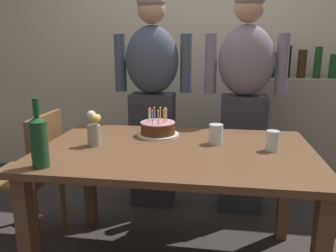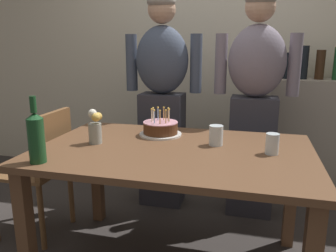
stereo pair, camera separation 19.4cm
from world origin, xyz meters
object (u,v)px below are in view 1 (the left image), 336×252
at_px(wine_bottle, 39,140).
at_px(water_glass_near, 216,134).
at_px(birthday_cake, 158,129).
at_px(water_glass_far, 272,141).
at_px(flower_vase, 94,129).
at_px(person_man_bearded, 152,100).
at_px(dining_chair, 34,168).
at_px(person_woman_cardigan, 244,102).

bearing_deg(wine_bottle, water_glass_near, 32.14).
distance_m(birthday_cake, water_glass_far, 0.70).
height_order(wine_bottle, flower_vase, wine_bottle).
relative_size(water_glass_far, wine_bottle, 0.34).
height_order(wine_bottle, person_man_bearded, person_man_bearded).
height_order(birthday_cake, dining_chair, birthday_cake).
bearing_deg(water_glass_far, dining_chair, 175.89).
xyz_separation_m(flower_vase, person_woman_cardigan, (0.88, 0.83, 0.04)).
bearing_deg(person_man_bearded, water_glass_far, 135.95).
relative_size(birthday_cake, person_woman_cardigan, 0.16).
bearing_deg(person_woman_cardigan, wine_bottle, 50.11).
bearing_deg(person_woman_cardigan, person_man_bearded, 0.00).
xyz_separation_m(water_glass_far, dining_chair, (-1.46, 0.10, -0.28)).
xyz_separation_m(person_man_bearded, dining_chair, (-0.65, -0.68, -0.36)).
relative_size(birthday_cake, water_glass_far, 2.42).
bearing_deg(person_man_bearded, water_glass_near, 126.11).
height_order(person_man_bearded, person_woman_cardigan, same).
bearing_deg(person_man_bearded, flower_vase, 78.54).
height_order(birthday_cake, flower_vase, flower_vase).
height_order(water_glass_far, dining_chair, dining_chair).
height_order(water_glass_near, person_man_bearded, person_man_bearded).
height_order(flower_vase, dining_chair, flower_vase).
height_order(birthday_cake, person_woman_cardigan, person_woman_cardigan).
bearing_deg(flower_vase, water_glass_far, 2.97).
height_order(water_glass_near, dining_chair, dining_chair).
bearing_deg(flower_vase, water_glass_near, 11.48).
relative_size(water_glass_near, water_glass_far, 1.04).
relative_size(flower_vase, person_man_bearded, 0.12).
bearing_deg(wine_bottle, person_woman_cardigan, 50.11).
height_order(water_glass_near, water_glass_far, water_glass_near).
relative_size(wine_bottle, dining_chair, 0.37).
bearing_deg(birthday_cake, water_glass_far, -17.96).
bearing_deg(dining_chair, person_woman_cardigan, 116.47).
bearing_deg(person_woman_cardigan, water_glass_far, 97.33).
relative_size(water_glass_near, person_woman_cardigan, 0.07).
xyz_separation_m(wine_bottle, flower_vase, (0.13, 0.37, -0.04)).
distance_m(flower_vase, person_man_bearded, 0.85).
bearing_deg(person_man_bearded, person_woman_cardigan, -180.00).
relative_size(birthday_cake, person_man_bearded, 0.16).
bearing_deg(water_glass_near, wine_bottle, -147.86).
distance_m(person_woman_cardigan, dining_chair, 1.56).
bearing_deg(flower_vase, birthday_cake, 40.25).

